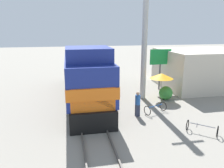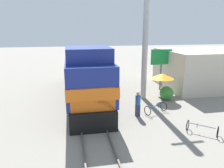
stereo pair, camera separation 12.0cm
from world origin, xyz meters
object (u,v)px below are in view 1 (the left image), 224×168
Objects in this scene: locomotive at (84,75)px; billboard_sign at (160,60)px; vendor_umbrella at (162,76)px; bicycle_spare at (202,128)px; utility_pole at (145,39)px; person_bystander at (138,103)px; bicycle at (155,108)px.

locomotive is 7.44m from billboard_sign.
vendor_umbrella is 1.36× the size of bicycle_spare.
bicycle_spare is (1.13, -6.79, -4.62)m from utility_pole.
bicycle_spare is at bearing -48.15° from person_bystander.
utility_pole reaches higher than locomotive.
person_bystander is at bearing -95.34° from bicycle_spare.
person_bystander is at bearing -54.69° from locomotive.
bicycle_spare is (-1.31, -9.01, -2.59)m from billboard_sign.
person_bystander reaches higher than bicycle.
bicycle_spare is at bearing -80.56° from utility_pole.
locomotive is 7.87× the size of bicycle.
vendor_umbrella is 3.59m from bicycle.
vendor_umbrella is (1.35, -0.59, -2.96)m from utility_pole.
bicycle is (-0.23, -3.36, -4.60)m from utility_pole.
billboard_sign is (2.44, 2.22, -2.03)m from utility_pole.
bicycle is 1.06× the size of bicycle_spare.
billboard_sign reaches higher than bicycle.
vendor_umbrella is at bearing -12.34° from locomotive.
billboard_sign is 9.47m from bicycle_spare.
locomotive is 6.37m from bicycle.
billboard_sign reaches higher than person_bystander.
vendor_umbrella is (6.15, -1.35, -0.03)m from locomotive.
bicycle is (1.42, 0.32, -0.59)m from person_bystander.
billboard_sign is at bearing 11.49° from locomotive.
billboard_sign is (1.08, 2.82, 0.93)m from vendor_umbrella.
billboard_sign is 7.45m from person_bystander.
locomotive is at bearing 167.66° from vendor_umbrella.
person_bystander is 4.21m from bicycle_spare.
vendor_umbrella is at bearing -139.29° from bicycle_spare.
billboard_sign is 6.71m from bicycle.
locomotive is 7.96× the size of person_bystander.
vendor_umbrella reaches higher than bicycle_spare.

